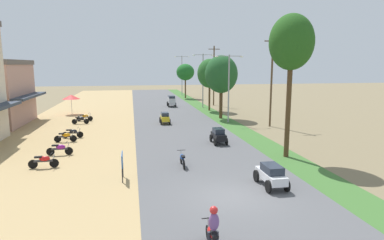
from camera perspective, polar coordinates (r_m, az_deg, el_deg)
name	(u,v)px	position (r m, az deg, el deg)	size (l,w,h in m)	color
ground_plane	(233,198)	(16.49, 7.13, -13.29)	(180.00, 180.00, 0.00)	#7A6B4C
road_strip	(233,197)	(16.47, 7.14, -13.17)	(9.00, 140.00, 0.08)	#565659
median_strip	(339,189)	(18.91, 24.16, -10.94)	(2.40, 140.00, 0.06)	#3D6B2D
parked_motorbike_nearest	(44,160)	(22.39, -24.33, -6.40)	(1.80, 0.54, 0.94)	black
parked_motorbike_second	(60,148)	(25.07, -21.95, -4.59)	(1.80, 0.54, 0.94)	black
parked_motorbike_third	(66,136)	(29.11, -21.08, -2.64)	(1.80, 0.54, 0.94)	black
parked_motorbike_fourth	(73,132)	(30.49, -19.99, -2.04)	(1.80, 0.54, 0.94)	black
parked_motorbike_fifth	(81,119)	(37.43, -18.77, 0.09)	(1.80, 0.54, 0.94)	black
parked_motorbike_sixth	(85,117)	(39.20, -18.11, 0.53)	(1.80, 0.54, 0.94)	black
street_signboard	(122,161)	(18.69, -12.03, -7.05)	(0.06, 1.30, 1.50)	#262628
vendor_umbrella	(71,97)	(44.99, -20.25, 3.78)	(2.20, 2.20, 2.52)	#99999E
median_tree_nearest	(291,44)	(23.17, 16.87, 12.57)	(2.95, 2.95, 9.65)	#4C351E
median_tree_second	(221,74)	(39.06, 5.11, 7.89)	(3.84, 3.84, 7.45)	#4C351E
median_tree_third	(210,74)	(45.68, 3.08, 8.06)	(3.39, 3.39, 7.14)	#4C351E
median_tree_fourth	(185,72)	(62.91, -1.16, 8.29)	(3.39, 3.39, 6.50)	#4C351E
streetlamp_near	(229,84)	(36.29, 6.40, 6.30)	(3.16, 0.20, 7.41)	gray
streetlamp_mid	(203,77)	(49.06, 1.91, 7.50)	(3.16, 0.20, 7.93)	gray
streetlamp_far	(182,73)	(69.22, -1.76, 8.20)	(3.16, 0.20, 8.17)	gray
utility_pole_near	(214,75)	(52.15, 3.81, 7.84)	(1.80, 0.20, 9.28)	brown
utility_pole_far	(272,80)	(34.88, 13.64, 6.71)	(1.80, 0.20, 9.24)	brown
car_sedan_white	(271,174)	(17.83, 13.60, -9.16)	(1.10, 2.26, 1.19)	silver
car_hatchback_black	(219,135)	(26.69, 4.62, -2.66)	(1.04, 2.00, 1.23)	black
car_hatchback_yellow	(165,118)	(35.63, -4.74, 0.43)	(1.04, 2.00, 1.23)	gold
car_van_silver	(171,100)	(50.25, -3.60, 3.42)	(1.19, 2.41, 1.67)	#B7BCC1
motorbike_foreground_rider	(213,230)	(11.78, 3.64, -18.44)	(0.54, 1.80, 1.66)	black
motorbike_ahead_second	(182,159)	(20.73, -1.68, -6.72)	(0.54, 1.80, 0.94)	black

